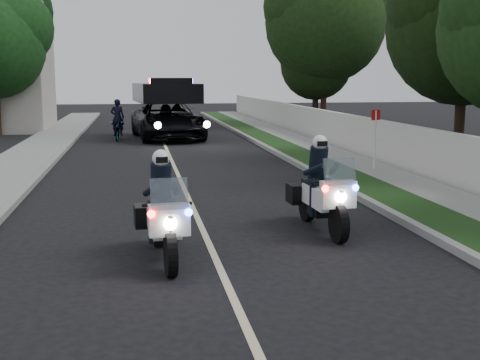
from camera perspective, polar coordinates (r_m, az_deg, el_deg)
The scene contains 17 objects.
ground at distance 11.22m, azimuth -2.84°, elevation -5.92°, with size 120.00×120.00×0.00m, color black.
curb_right at distance 21.62m, azimuth 4.88°, elevation 1.70°, with size 0.20×60.00×0.15m, color gray.
grass_verge at distance 21.81m, azimuth 6.66°, elevation 1.74°, with size 1.20×60.00×0.16m, color #193814.
sidewalk_right at distance 22.20m, azimuth 9.89°, elevation 1.80°, with size 1.40×60.00×0.16m, color gray.
property_wall at distance 22.48m, azimuth 12.34°, elevation 3.54°, with size 0.22×60.00×1.50m, color beige.
curb_left at distance 21.15m, azimuth -17.19°, elevation 1.14°, with size 0.20×60.00×0.15m, color gray.
sidewalk_left at distance 21.32m, azimuth -20.12°, elevation 1.06°, with size 2.00×60.00×0.16m, color gray.
lane_marking at distance 21.00m, azimuth -6.03°, elevation 1.26°, with size 0.12×50.00×0.01m, color #BFB78C.
police_moto_left at distance 10.41m, azimuth -6.96°, elevation -7.22°, with size 0.75×2.13×1.81m, color silver, non-canonical shape.
police_moto_right at distance 12.31m, azimuth 7.40°, elevation -4.60°, with size 0.77×2.20×1.87m, color white, non-canonical shape.
police_suv at distance 30.44m, azimuth -6.59°, elevation 3.76°, with size 2.98×6.44×3.13m, color black.
bicycle at distance 30.10m, azimuth -11.08°, elevation 3.59°, with size 0.61×1.74×0.91m, color black.
cyclist at distance 30.10m, azimuth -11.08°, elevation 3.59°, with size 0.63×0.42×1.74m, color black.
sign_post at distance 19.73m, azimuth 12.13°, elevation 0.56°, with size 0.32×0.32×2.04m, color #B7160D, non-canonical shape.
tree_right_c at distance 23.65m, azimuth 19.25°, elevation 1.68°, with size 5.44×5.44×9.06m, color black, non-canonical shape.
tree_right_d at distance 38.38m, azimuth 7.60°, elevation 4.90°, with size 7.18×7.18×11.96m, color #1B3812, non-canonical shape.
tree_right_e at distance 38.83m, azimuth 6.86°, elevation 4.97°, with size 4.34×4.34×7.23m, color black, non-canonical shape.
Camera 1 is at (-1.24, -10.75, 2.97)m, focal length 46.65 mm.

